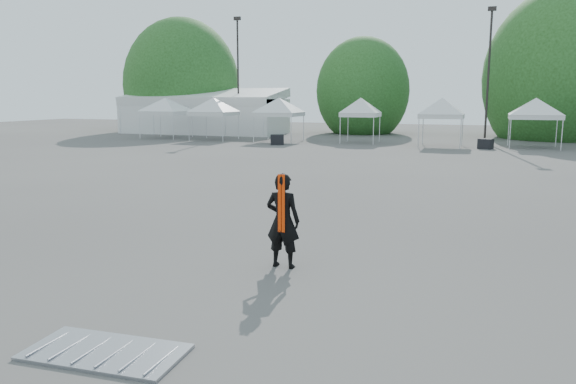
% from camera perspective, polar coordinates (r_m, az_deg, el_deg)
% --- Properties ---
extents(ground, '(120.00, 120.00, 0.00)m').
position_cam_1_polar(ground, '(13.26, 5.35, -5.18)').
color(ground, '#474442').
rests_on(ground, ground).
extents(marquee, '(15.00, 6.25, 4.23)m').
position_cam_1_polar(marquee, '(53.69, -8.52, 8.02)').
color(marquee, silver).
rests_on(marquee, ground).
extents(light_pole_west, '(0.60, 0.25, 10.30)m').
position_cam_1_polar(light_pole_west, '(51.07, -5.10, 12.28)').
color(light_pole_west, black).
rests_on(light_pole_west, ground).
extents(light_pole_east, '(0.60, 0.25, 9.80)m').
position_cam_1_polar(light_pole_east, '(44.50, 19.73, 11.83)').
color(light_pole_east, black).
rests_on(light_pole_east, ground).
extents(tree_far_w, '(4.80, 4.80, 7.30)m').
position_cam_1_polar(tree_far_w, '(58.24, -10.73, 10.60)').
color(tree_far_w, '#382314').
rests_on(tree_far_w, ground).
extents(tree_mid_w, '(4.16, 4.16, 6.33)m').
position_cam_1_polar(tree_mid_w, '(53.61, 7.61, 10.14)').
color(tree_mid_w, '#382314').
rests_on(tree_mid_w, ground).
extents(tree_mid_e, '(5.12, 5.12, 7.79)m').
position_cam_1_polar(tree_mid_e, '(51.81, 26.42, 10.26)').
color(tree_mid_e, '#382314').
rests_on(tree_mid_e, ground).
extents(tent_a, '(4.69, 4.69, 3.88)m').
position_cam_1_polar(tent_a, '(47.92, -12.33, 9.03)').
color(tent_a, silver).
rests_on(tent_a, ground).
extents(tent_b, '(4.41, 4.41, 3.88)m').
position_cam_1_polar(tent_b, '(45.30, -7.57, 9.14)').
color(tent_b, silver).
rests_on(tent_b, ground).
extents(tent_c, '(4.51, 4.51, 3.88)m').
position_cam_1_polar(tent_c, '(43.20, -0.93, 9.20)').
color(tent_c, silver).
rests_on(tent_c, ground).
extents(tent_d, '(3.76, 3.76, 3.88)m').
position_cam_1_polar(tent_d, '(42.29, 7.41, 9.11)').
color(tent_d, silver).
rests_on(tent_d, ground).
extents(tent_e, '(4.14, 4.14, 3.88)m').
position_cam_1_polar(tent_e, '(40.29, 15.40, 8.83)').
color(tent_e, silver).
rests_on(tent_e, ground).
extents(tent_f, '(4.62, 4.62, 3.88)m').
position_cam_1_polar(tent_f, '(41.09, 23.90, 8.37)').
color(tent_f, silver).
rests_on(tent_f, ground).
extents(man, '(0.71, 0.48, 1.91)m').
position_cam_1_polar(man, '(11.16, -0.53, -2.91)').
color(man, black).
rests_on(man, ground).
extents(barrier_left, '(2.16, 1.15, 0.07)m').
position_cam_1_polar(barrier_left, '(8.14, -18.07, -15.15)').
color(barrier_left, '#96989D').
rests_on(barrier_left, ground).
extents(crate_west, '(1.11, 0.98, 0.72)m').
position_cam_1_polar(crate_west, '(40.28, -1.10, 5.33)').
color(crate_west, black).
rests_on(crate_west, ground).
extents(crate_mid, '(1.05, 0.94, 0.67)m').
position_cam_1_polar(crate_mid, '(39.24, 19.43, 4.63)').
color(crate_mid, black).
rests_on(crate_mid, ground).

